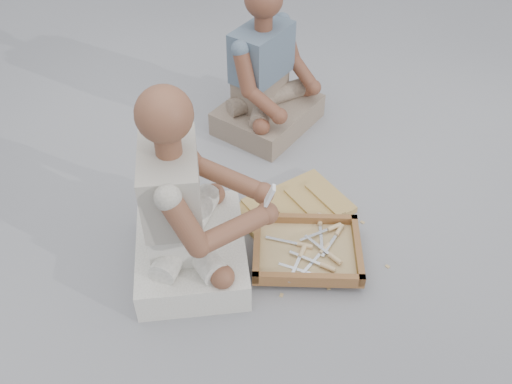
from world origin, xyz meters
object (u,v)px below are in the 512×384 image
object	(u,v)px
tool_tray	(307,250)
companion	(267,82)
carved_panel	(293,210)
craftsman	(186,214)

from	to	relation	value
tool_tray	companion	distance (m)	1.08
carved_panel	companion	world-z (taller)	companion
craftsman	companion	size ratio (longest dim) A/B	1.07
tool_tray	craftsman	xyz separation A→B (m)	(-0.50, 0.14, 0.26)
carved_panel	tool_tray	bearing A→B (deg)	-99.45
companion	carved_panel	bearing A→B (deg)	45.37
carved_panel	craftsman	world-z (taller)	craftsman
tool_tray	craftsman	bearing A→B (deg)	164.77
carved_panel	craftsman	xyz separation A→B (m)	(-0.55, -0.16, 0.30)
craftsman	companion	world-z (taller)	craftsman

